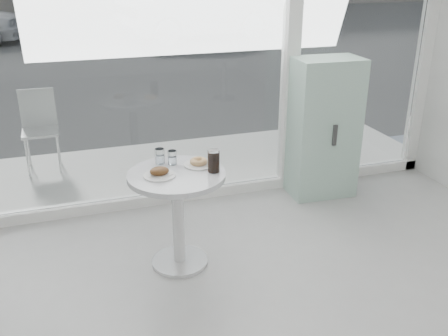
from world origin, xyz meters
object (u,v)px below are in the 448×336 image
object	(u,v)px
plate_donut	(199,163)
water_tumbler_a	(160,157)
car_silver	(200,12)
mint_cabinet	(323,128)
cola_glass	(214,161)
plate_fritter	(160,173)
water_tumbler_b	(172,158)
patio_chair	(40,125)
main_table	(177,200)

from	to	relation	value
plate_donut	water_tumbler_a	world-z (taller)	water_tumbler_a
car_silver	mint_cabinet	bearing A→B (deg)	157.38
water_tumbler_a	cola_glass	distance (m)	0.44
plate_fritter	water_tumbler_b	size ratio (longest dim) A/B	2.15
patio_chair	water_tumbler_b	xyz separation A→B (m)	(1.02, -2.11, 0.27)
main_table	plate_donut	xyz separation A→B (m)	(0.19, 0.09, 0.24)
mint_cabinet	car_silver	distance (m)	10.94
plate_donut	water_tumbler_a	size ratio (longest dim) A/B	1.93
patio_chair	water_tumbler_b	bearing A→B (deg)	-64.42
patio_chair	main_table	bearing A→B (deg)	-66.42
patio_chair	car_silver	size ratio (longest dim) A/B	0.18
plate_fritter	mint_cabinet	bearing A→B (deg)	25.51
car_silver	water_tumbler_a	world-z (taller)	car_silver
patio_chair	water_tumbler_a	bearing A→B (deg)	-65.87
water_tumbler_a	water_tumbler_b	bearing A→B (deg)	-28.45
plate_fritter	water_tumbler_a	bearing A→B (deg)	78.38
mint_cabinet	water_tumbler_b	size ratio (longest dim) A/B	12.63
car_silver	plate_fritter	xyz separation A→B (m)	(-3.54, -11.65, 0.00)
main_table	patio_chair	bearing A→B (deg)	113.66
main_table	mint_cabinet	distance (m)	1.86
water_tumbler_a	water_tumbler_b	xyz separation A→B (m)	(0.09, -0.05, -0.00)
water_tumbler_b	cola_glass	bearing A→B (deg)	-42.73
mint_cabinet	water_tumbler_a	distance (m)	1.85
water_tumbler_a	cola_glass	xyz separation A→B (m)	(0.34, -0.28, 0.03)
patio_chair	cola_glass	distance (m)	2.69
patio_chair	water_tumbler_b	size ratio (longest dim) A/B	8.04
mint_cabinet	cola_glass	size ratio (longest dim) A/B	8.13
water_tumbler_a	main_table	bearing A→B (deg)	-71.68
water_tumbler_b	car_silver	bearing A→B (deg)	73.45
mint_cabinet	water_tumbler_a	bearing A→B (deg)	-158.00
mint_cabinet	plate_donut	world-z (taller)	mint_cabinet
plate_donut	plate_fritter	bearing A→B (deg)	-161.10
car_silver	water_tumbler_a	distance (m)	11.93
water_tumbler_b	cola_glass	xyz separation A→B (m)	(0.26, -0.24, 0.03)
water_tumbler_a	cola_glass	size ratio (longest dim) A/B	0.70
main_table	patio_chair	world-z (taller)	patio_chair
plate_fritter	water_tumbler_b	bearing A→B (deg)	55.21
plate_fritter	plate_donut	xyz separation A→B (m)	(0.32, 0.11, -0.01)
water_tumbler_a	cola_glass	bearing A→B (deg)	-39.61
car_silver	plate_fritter	distance (m)	12.18
water_tumbler_b	plate_donut	bearing A→B (deg)	-25.47
car_silver	water_tumbler_b	distance (m)	11.95
main_table	water_tumbler_b	bearing A→B (deg)	86.19
patio_chair	water_tumbler_a	size ratio (longest dim) A/B	7.42
main_table	water_tumbler_a	size ratio (longest dim) A/B	6.56
patio_chair	car_silver	bearing A→B (deg)	64.59
water_tumbler_a	water_tumbler_b	distance (m)	0.10
plate_fritter	water_tumbler_b	xyz separation A→B (m)	(0.14, 0.20, 0.02)
mint_cabinet	water_tumbler_a	xyz separation A→B (m)	(-1.74, -0.61, 0.14)
main_table	patio_chair	size ratio (longest dim) A/B	0.88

